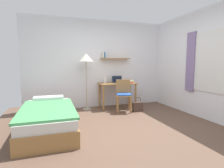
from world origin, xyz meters
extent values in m
plane|color=brown|center=(0.00, 0.00, 0.00)|extent=(5.28, 5.28, 0.00)
cube|color=white|center=(0.00, 2.02, 1.30)|extent=(4.40, 0.05, 2.60)
cube|color=#9E703D|center=(0.45, 1.89, 1.46)|extent=(0.91, 0.22, 0.02)
cube|color=silver|center=(0.07, 1.92, 1.57)|extent=(0.03, 0.14, 0.19)
cube|color=#3384C6|center=(0.12, 1.93, 1.56)|extent=(0.02, 0.12, 0.17)
cube|color=white|center=(2.02, 0.00, 1.30)|extent=(0.05, 4.40, 2.60)
cube|color=silver|center=(1.99, -0.13, 1.35)|extent=(0.02, 0.91, 1.38)
cube|color=white|center=(1.99, -0.13, 1.35)|extent=(0.01, 0.85, 1.32)
cube|color=gray|center=(1.96, 0.44, 1.35)|extent=(0.03, 0.28, 1.48)
cube|color=#9E703D|center=(-1.48, 0.35, 0.14)|extent=(0.95, 1.98, 0.28)
cube|color=silver|center=(-1.48, 0.35, 0.36)|extent=(0.91, 1.92, 0.16)
cube|color=#4C9E5B|center=(-1.48, 0.23, 0.46)|extent=(0.97, 1.62, 0.04)
cube|color=white|center=(-1.48, 1.12, 0.49)|extent=(0.66, 0.28, 0.10)
cube|color=#9E703D|center=(0.45, 1.70, 0.72)|extent=(1.09, 0.53, 0.03)
cylinder|color=#9E703D|center=(-0.05, 1.48, 0.35)|extent=(0.06, 0.06, 0.71)
cylinder|color=#9E703D|center=(0.95, 1.48, 0.35)|extent=(0.06, 0.06, 0.71)
cylinder|color=#9E703D|center=(-0.05, 1.92, 0.35)|extent=(0.06, 0.06, 0.71)
cylinder|color=#9E703D|center=(0.95, 1.92, 0.35)|extent=(0.06, 0.06, 0.71)
cube|color=#9E703D|center=(0.43, 1.15, 0.45)|extent=(0.50, 0.48, 0.03)
cube|color=blue|center=(0.43, 1.15, 0.48)|extent=(0.46, 0.44, 0.04)
cube|color=#9E703D|center=(0.48, 1.32, 0.69)|extent=(0.39, 0.14, 0.37)
cylinder|color=#9E703D|center=(0.23, 1.05, 0.22)|extent=(0.04, 0.04, 0.44)
cylinder|color=#9E703D|center=(0.56, 0.96, 0.22)|extent=(0.04, 0.04, 0.44)
cylinder|color=#9E703D|center=(0.31, 1.35, 0.22)|extent=(0.04, 0.04, 0.44)
cylinder|color=#9E703D|center=(0.64, 1.26, 0.22)|extent=(0.04, 0.04, 0.44)
cylinder|color=#B2A893|center=(-0.47, 1.72, 0.01)|extent=(0.24, 0.24, 0.02)
cylinder|color=#B2A893|center=(-0.47, 1.72, 0.70)|extent=(0.03, 0.03, 1.34)
cone|color=silver|center=(-0.47, 1.72, 1.48)|extent=(0.39, 0.39, 0.22)
cube|color=#2D2D33|center=(0.47, 1.70, 0.74)|extent=(0.32, 0.21, 0.01)
cube|color=#2D2D33|center=(0.47, 1.79, 0.84)|extent=(0.31, 0.05, 0.20)
cube|color=black|center=(0.47, 1.78, 0.84)|extent=(0.28, 0.04, 0.16)
cylinder|color=silver|center=(0.07, 1.74, 0.84)|extent=(0.07, 0.07, 0.22)
cube|color=#D13D38|center=(0.86, 1.70, 0.75)|extent=(0.14, 0.20, 0.02)
cube|color=gold|center=(0.86, 1.69, 0.77)|extent=(0.18, 0.21, 0.02)
cube|color=silver|center=(0.85, 1.69, 0.79)|extent=(0.16, 0.22, 0.03)
cube|color=#4C382D|center=(0.82, 1.09, 0.13)|extent=(0.28, 0.13, 0.25)
torus|color=#4C382D|center=(0.82, 1.09, 0.30)|extent=(0.19, 0.02, 0.19)
camera|label=1|loc=(-1.37, -3.25, 1.29)|focal=28.55mm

